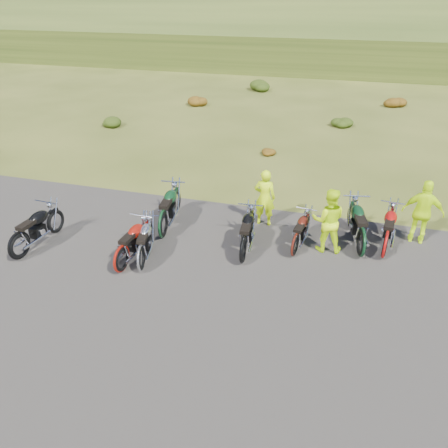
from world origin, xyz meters
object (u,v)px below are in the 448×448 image
(motorcycle_0, at_px, (23,259))
(motorcycle_3, at_px, (142,270))
(person_middle, at_px, (265,199))
(motorcycle_7, at_px, (359,256))

(motorcycle_0, distance_m, motorcycle_3, 3.38)
(person_middle, bearing_deg, motorcycle_7, 158.68)
(motorcycle_7, bearing_deg, motorcycle_3, 101.45)
(motorcycle_0, relative_size, motorcycle_7, 0.95)
(motorcycle_3, bearing_deg, person_middle, -51.16)
(motorcycle_3, distance_m, person_middle, 4.26)
(motorcycle_3, xyz_separation_m, person_middle, (2.56, 3.30, 0.89))
(motorcycle_0, distance_m, motorcycle_7, 9.19)
(motorcycle_0, xyz_separation_m, motorcycle_7, (8.80, 2.64, 0.00))
(motorcycle_7, height_order, person_middle, person_middle)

